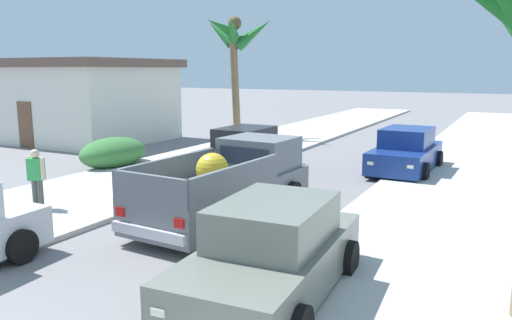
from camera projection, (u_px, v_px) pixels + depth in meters
name	position (u px, v px, depth m)	size (l,w,h in m)	color
sidewalk_left	(177.00, 169.00, 17.71)	(4.63, 60.00, 0.12)	beige
sidewalk_right	(454.00, 200.00, 13.51)	(4.63, 60.00, 0.12)	beige
curb_left	(198.00, 171.00, 17.29)	(0.16, 60.00, 0.10)	silver
curb_right	(419.00, 196.00, 13.93)	(0.16, 60.00, 0.10)	silver
pickup_truck	(230.00, 186.00, 11.89)	(2.43, 5.31, 1.80)	slate
car_left_near	(406.00, 152.00, 17.29)	(2.09, 4.29, 1.54)	navy
car_right_near	(246.00, 151.00, 17.59)	(2.06, 4.28, 1.54)	black
car_right_mid	(272.00, 254.00, 7.73)	(2.21, 4.34, 1.54)	slate
palm_tree_left_mid	(236.00, 40.00, 25.21)	(3.79, 3.94, 6.16)	brown
roadside_house	(78.00, 99.00, 25.18)	(8.58, 6.79, 4.02)	silver
hedge_bush	(113.00, 153.00, 18.15)	(1.80, 2.80, 1.10)	#387538
pedestrian	(37.00, 176.00, 12.39)	(0.57, 0.38, 1.59)	#4C4C4C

